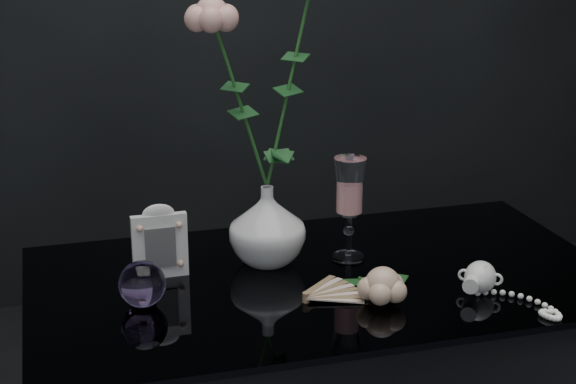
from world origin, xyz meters
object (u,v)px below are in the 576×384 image
object	(u,v)px
wine_glass	(349,209)
paperweight	(142,284)
pearl_jar	(480,276)
loose_rose	(383,285)
vase	(267,225)
picture_frame	(160,241)

from	to	relation	value
wine_glass	paperweight	xyz separation A→B (m)	(-0.40, -0.10, -0.06)
paperweight	pearl_jar	xyz separation A→B (m)	(0.57, -0.10, -0.01)
paperweight	loose_rose	bearing A→B (deg)	-14.06
loose_rose	pearl_jar	distance (m)	0.18
vase	loose_rose	bearing A→B (deg)	-57.30
vase	paperweight	bearing A→B (deg)	-153.45
wine_glass	pearl_jar	size ratio (longest dim) A/B	0.99
pearl_jar	picture_frame	bearing A→B (deg)	-166.88
vase	wine_glass	world-z (taller)	wine_glass
vase	loose_rose	distance (m)	0.27
picture_frame	loose_rose	distance (m)	0.41
loose_rose	pearl_jar	world-z (taller)	loose_rose
vase	wine_glass	bearing A→B (deg)	-8.22
wine_glass	paperweight	bearing A→B (deg)	-165.73
wine_glass	paperweight	size ratio (longest dim) A/B	2.50
paperweight	loose_rose	size ratio (longest dim) A/B	0.43
loose_rose	vase	bearing A→B (deg)	99.55
paperweight	vase	bearing A→B (deg)	26.55
picture_frame	paperweight	bearing A→B (deg)	-113.00
vase	wine_glass	size ratio (longest dim) A/B	0.75
vase	loose_rose	xyz separation A→B (m)	(0.14, -0.22, -0.04)
vase	paperweight	xyz separation A→B (m)	(-0.25, -0.12, -0.04)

